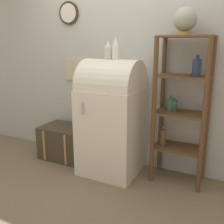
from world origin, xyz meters
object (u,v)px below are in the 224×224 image
at_px(vase_center, 116,49).
at_px(vase_left, 108,51).
at_px(refrigerator, 112,115).
at_px(suitcase_trunk, 65,142).
at_px(globe, 185,20).

bearing_deg(vase_center, vase_left, 179.74).
height_order(refrigerator, vase_center, vase_center).
relative_size(suitcase_trunk, vase_left, 3.16).
relative_size(refrigerator, vase_left, 6.94).
height_order(refrigerator, globe, globe).
bearing_deg(vase_left, globe, 7.69).
distance_m(suitcase_trunk, vase_center, 1.52).
distance_m(refrigerator, vase_center, 0.79).
bearing_deg(vase_left, refrigerator, -9.50).
distance_m(refrigerator, suitcase_trunk, 0.91).
bearing_deg(suitcase_trunk, refrigerator, -4.49).
relative_size(globe, vase_center, 1.13).
distance_m(refrigerator, vase_left, 0.77).
bearing_deg(vase_center, suitcase_trunk, 176.32).
xyz_separation_m(refrigerator, vase_center, (0.05, 0.01, 0.79)).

